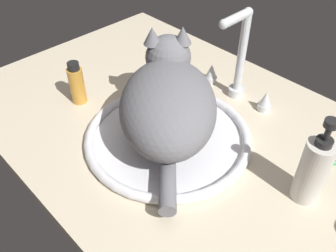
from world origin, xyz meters
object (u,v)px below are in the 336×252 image
faucet (238,65)px  amber_bottle (77,84)px  soap_pump_bottle (313,170)px  cat (168,99)px  sink_basin (168,137)px

faucet → amber_bottle: faucet is taller
soap_pump_bottle → cat: bearing=-167.9°
sink_basin → cat: (-1.34, 1.31, 8.95)cm
cat → amber_bottle: bearing=-163.1°
cat → amber_bottle: (-24.18, -7.35, -4.69)cm
cat → soap_pump_bottle: bearing=12.1°
amber_bottle → soap_pump_bottle: size_ratio=0.59×
faucet → soap_pump_bottle: faucet is taller
soap_pump_bottle → sink_basin: bearing=-164.9°
cat → soap_pump_bottle: 31.04cm
faucet → cat: (-1.34, -22.02, 0.59)cm
sink_basin → amber_bottle: 26.57cm
amber_bottle → cat: bearing=16.9°
faucet → amber_bottle: bearing=-131.0°
cat → soap_pump_bottle: cat is taller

